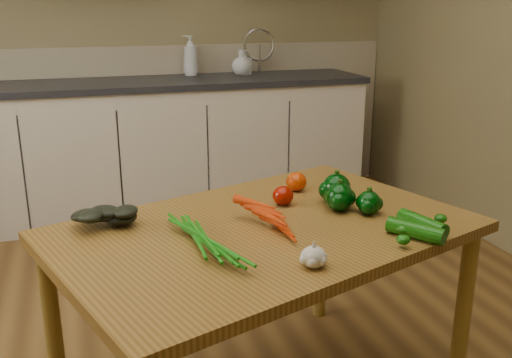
{
  "coord_description": "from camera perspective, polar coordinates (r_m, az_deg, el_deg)",
  "views": [
    {
      "loc": [
        -0.31,
        -1.61,
        1.38
      ],
      "look_at": [
        0.28,
        0.25,
        0.78
      ],
      "focal_mm": 40.0,
      "sensor_mm": 36.0,
      "label": 1
    }
  ],
  "objects": [
    {
      "name": "pepper_a",
      "position": [
        1.97,
        8.35,
        -1.79
      ],
      "size": [
        0.1,
        0.1,
        0.1
      ],
      "primitive_type": "sphere",
      "color": "black",
      "rests_on": "table"
    },
    {
      "name": "tomato_b",
      "position": [
        2.17,
        4.06,
        -0.27
      ],
      "size": [
        0.08,
        0.08,
        0.07
      ],
      "primitive_type": "ellipsoid",
      "color": "#C53404",
      "rests_on": "table"
    },
    {
      "name": "pepper_c",
      "position": [
        1.96,
        11.22,
        -2.34
      ],
      "size": [
        0.08,
        0.08,
        0.08
      ],
      "primitive_type": "sphere",
      "color": "black",
      "rests_on": "table"
    },
    {
      "name": "soap_bottle_c",
      "position": [
        4.08,
        -1.47,
        11.57
      ],
      "size": [
        0.13,
        0.13,
        0.17
      ],
      "primitive_type": "imported",
      "rotation": [
        0.0,
        0.0,
        4.71
      ],
      "color": "silver",
      "rests_on": "counter_run"
    },
    {
      "name": "soap_bottle_b",
      "position": [
        4.09,
        -1.21,
        11.59
      ],
      "size": [
        0.11,
        0.11,
        0.17
      ],
      "primitive_type": "imported",
      "rotation": [
        0.0,
        0.0,
        2.1
      ],
      "color": "silver",
      "rests_on": "counter_run"
    },
    {
      "name": "leafy_greens",
      "position": [
        1.86,
        -14.68,
        -3.45
      ],
      "size": [
        0.19,
        0.17,
        0.09
      ],
      "primitive_type": null,
      "color": "black",
      "rests_on": "table"
    },
    {
      "name": "pepper_b",
      "position": [
        2.05,
        8.04,
        -0.95
      ],
      "size": [
        0.1,
        0.1,
        0.1
      ],
      "primitive_type": "sphere",
      "color": "black",
      "rests_on": "table"
    },
    {
      "name": "counter_run",
      "position": [
        3.95,
        -9.61,
        3.37
      ],
      "size": [
        2.84,
        0.64,
        1.14
      ],
      "color": "beige",
      "rests_on": "ground"
    },
    {
      "name": "zucchini_b",
      "position": [
        1.8,
        15.68,
        -4.99
      ],
      "size": [
        0.14,
        0.18,
        0.05
      ],
      "primitive_type": "cylinder",
      "rotation": [
        1.57,
        0.0,
        0.59
      ],
      "color": "#0D4707",
      "rests_on": "table"
    },
    {
      "name": "tomato_a",
      "position": [
        2.01,
        2.71,
        -1.67
      ],
      "size": [
        0.07,
        0.07,
        0.07
      ],
      "primitive_type": "ellipsoid",
      "color": "#910F02",
      "rests_on": "table"
    },
    {
      "name": "zucchini_a",
      "position": [
        1.86,
        16.28,
        -4.31
      ],
      "size": [
        0.09,
        0.18,
        0.05
      ],
      "primitive_type": "cylinder",
      "rotation": [
        1.57,
        0.0,
        0.26
      ],
      "color": "#0D4707",
      "rests_on": "table"
    },
    {
      "name": "soap_bottle_a",
      "position": [
        4.07,
        -6.57,
        12.18
      ],
      "size": [
        0.14,
        0.14,
        0.27
      ],
      "primitive_type": "imported",
      "rotation": [
        0.0,
        0.0,
        4.34
      ],
      "color": "silver",
      "rests_on": "counter_run"
    },
    {
      "name": "tomato_c",
      "position": [
        2.15,
        7.96,
        -0.65
      ],
      "size": [
        0.07,
        0.07,
        0.07
      ],
      "primitive_type": "ellipsoid",
      "color": "#C53404",
      "rests_on": "table"
    },
    {
      "name": "table",
      "position": [
        1.86,
        0.88,
        -6.94
      ],
      "size": [
        1.5,
        1.21,
        0.7
      ],
      "rotation": [
        0.0,
        0.0,
        0.32
      ],
      "color": "olive",
      "rests_on": "ground"
    },
    {
      "name": "carrot_bunch",
      "position": [
        1.76,
        -0.77,
        -4.52
      ],
      "size": [
        0.29,
        0.25,
        0.07
      ],
      "primitive_type": null,
      "rotation": [
        0.0,
        0.0,
        0.32
      ],
      "color": "red",
      "rests_on": "table"
    },
    {
      "name": "garlic_bulb",
      "position": [
        1.56,
        5.78,
        -7.76
      ],
      "size": [
        0.07,
        0.07,
        0.06
      ],
      "primitive_type": "ellipsoid",
      "color": "beige",
      "rests_on": "table"
    },
    {
      "name": "room",
      "position": [
        1.82,
        -7.95,
        12.76
      ],
      "size": [
        4.04,
        5.04,
        2.64
      ],
      "color": "brown",
      "rests_on": "ground"
    }
  ]
}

